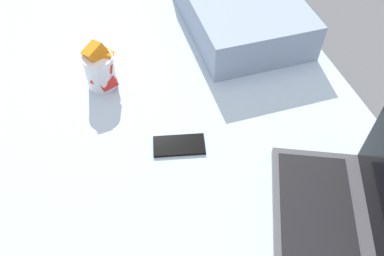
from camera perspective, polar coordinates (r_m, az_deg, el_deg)
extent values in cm
cube|color=silver|center=(123.53, -9.21, -1.72)|extent=(180.00, 140.00, 18.00)
cube|color=#4C4C51|center=(102.64, 17.94, -10.89)|extent=(39.40, 34.17, 2.00)
cube|color=black|center=(101.26, 17.27, -10.53)|extent=(33.36, 27.08, 0.40)
cylinder|color=silver|center=(124.49, -12.90, 7.84)|extent=(9.00, 9.00, 11.00)
cube|color=red|center=(124.93, -11.87, 6.73)|extent=(6.17, 5.76, 4.85)
cube|color=red|center=(123.55, -13.04, 6.98)|extent=(5.17, 5.89, 5.71)
cube|color=blue|center=(123.50, -13.17, 8.04)|extent=(4.28, 6.65, 5.18)
cube|color=red|center=(121.81, -12.45, 8.61)|extent=(5.41, 6.08, 4.50)
cube|color=orange|center=(122.51, -12.53, 9.95)|extent=(7.18, 7.59, 7.17)
cube|color=orange|center=(121.58, -13.67, 10.41)|extent=(7.63, 8.29, 6.79)
cube|color=black|center=(109.03, -1.85, -2.46)|extent=(9.64, 15.13, 0.80)
cube|color=#8C9EB7|center=(146.10, 6.76, 16.46)|extent=(52.00, 36.00, 13.00)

